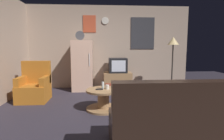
% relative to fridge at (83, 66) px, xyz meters
% --- Properties ---
extents(ground_plane, '(12.00, 12.00, 0.00)m').
position_rel_fridge_xyz_m(ground_plane, '(0.80, -2.03, -0.75)').
color(ground_plane, '#2D2833').
extents(wall_with_art, '(5.20, 0.12, 2.61)m').
position_rel_fridge_xyz_m(wall_with_art, '(0.81, 0.42, 0.56)').
color(wall_with_art, tan).
rests_on(wall_with_art, ground_plane).
extents(fridge, '(0.60, 0.62, 1.77)m').
position_rel_fridge_xyz_m(fridge, '(0.00, 0.00, 0.00)').
color(fridge, beige).
rests_on(fridge, ground_plane).
extents(tv_stand, '(0.84, 0.53, 0.54)m').
position_rel_fridge_xyz_m(tv_stand, '(1.06, -0.00, -0.49)').
color(tv_stand, '#9E754C').
rests_on(tv_stand, ground_plane).
extents(crt_tv, '(0.54, 0.51, 0.44)m').
position_rel_fridge_xyz_m(crt_tv, '(1.07, -0.00, 0.00)').
color(crt_tv, black).
rests_on(crt_tv, tv_stand).
extents(standing_lamp, '(0.32, 0.32, 1.59)m').
position_rel_fridge_xyz_m(standing_lamp, '(2.59, -0.46, 0.60)').
color(standing_lamp, '#332D28').
rests_on(standing_lamp, ground_plane).
extents(coffee_table, '(0.72, 0.72, 0.43)m').
position_rel_fridge_xyz_m(coffee_table, '(0.59, -1.81, -0.54)').
color(coffee_table, '#9E754C').
rests_on(coffee_table, ground_plane).
extents(wine_glass, '(0.05, 0.05, 0.15)m').
position_rel_fridge_xyz_m(wine_glass, '(0.58, -1.75, -0.25)').
color(wine_glass, silver).
rests_on(wine_glass, coffee_table).
extents(mug_ceramic_white, '(0.08, 0.08, 0.09)m').
position_rel_fridge_xyz_m(mug_ceramic_white, '(0.67, -1.79, -0.28)').
color(mug_ceramic_white, silver).
rests_on(mug_ceramic_white, coffee_table).
extents(remote_control, '(0.15, 0.05, 0.02)m').
position_rel_fridge_xyz_m(remote_control, '(0.50, -1.84, -0.31)').
color(remote_control, black).
rests_on(remote_control, coffee_table).
extents(armchair, '(0.68, 0.68, 0.96)m').
position_rel_fridge_xyz_m(armchair, '(-1.08, -1.03, -0.42)').
color(armchair, '#B2661E').
rests_on(armchair, ground_plane).
extents(couch, '(1.70, 0.80, 0.92)m').
position_rel_fridge_xyz_m(couch, '(1.49, -3.34, -0.44)').
color(couch, black).
rests_on(couch, ground_plane).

